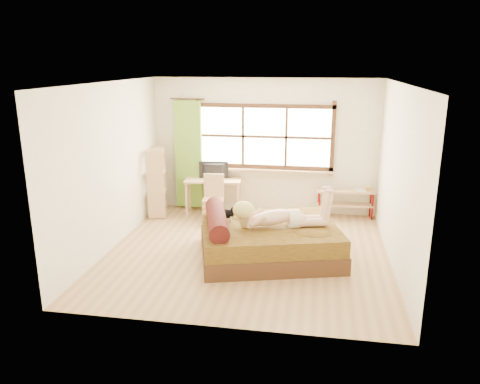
% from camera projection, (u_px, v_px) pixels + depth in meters
% --- Properties ---
extents(floor, '(4.50, 4.50, 0.00)m').
position_uv_depth(floor, '(247.00, 252.00, 7.63)').
color(floor, '#9E754C').
rests_on(floor, ground).
extents(ceiling, '(4.50, 4.50, 0.00)m').
position_uv_depth(ceiling, '(248.00, 83.00, 6.90)').
color(ceiling, white).
rests_on(ceiling, wall_back).
extents(wall_back, '(4.50, 0.00, 4.50)m').
position_uv_depth(wall_back, '(264.00, 146.00, 9.40)').
color(wall_back, silver).
rests_on(wall_back, floor).
extents(wall_front, '(4.50, 0.00, 4.50)m').
position_uv_depth(wall_front, '(217.00, 218.00, 5.13)').
color(wall_front, silver).
rests_on(wall_front, floor).
extents(wall_left, '(0.00, 4.50, 4.50)m').
position_uv_depth(wall_left, '(111.00, 167.00, 7.62)').
color(wall_left, silver).
rests_on(wall_left, floor).
extents(wall_right, '(0.00, 4.50, 4.50)m').
position_uv_depth(wall_right, '(398.00, 178.00, 6.90)').
color(wall_right, silver).
rests_on(wall_right, floor).
extents(window, '(2.80, 0.16, 1.46)m').
position_uv_depth(window, '(264.00, 139.00, 9.33)').
color(window, '#FFEDBF').
rests_on(window, wall_back).
extents(curtain, '(0.55, 0.10, 2.20)m').
position_uv_depth(curtain, '(189.00, 155.00, 9.59)').
color(curtain, '#508A25').
rests_on(curtain, wall_back).
extents(bed, '(2.50, 2.20, 0.81)m').
position_uv_depth(bed, '(266.00, 239.00, 7.40)').
color(bed, '#361B10').
rests_on(bed, floor).
extents(woman, '(1.54, 0.80, 0.64)m').
position_uv_depth(woman, '(279.00, 207.00, 7.18)').
color(woman, '#D7A38B').
rests_on(woman, bed).
extents(kitten, '(0.34, 0.21, 0.25)m').
position_uv_depth(kitten, '(226.00, 213.00, 7.52)').
color(kitten, black).
rests_on(kitten, bed).
extents(desk, '(1.18, 0.64, 0.70)m').
position_uv_depth(desk, '(213.00, 184.00, 9.47)').
color(desk, tan).
rests_on(desk, floor).
extents(monitor, '(0.60, 0.15, 0.34)m').
position_uv_depth(monitor, '(213.00, 170.00, 9.45)').
color(monitor, black).
rests_on(monitor, desk).
extents(chair, '(0.44, 0.44, 0.88)m').
position_uv_depth(chair, '(214.00, 194.00, 9.14)').
color(chair, tan).
rests_on(chair, floor).
extents(pipe_shelf, '(1.14, 0.38, 0.64)m').
position_uv_depth(pipe_shelf, '(346.00, 198.00, 9.22)').
color(pipe_shelf, tan).
rests_on(pipe_shelf, floor).
extents(cup, '(0.13, 0.13, 0.10)m').
position_uv_depth(cup, '(331.00, 187.00, 9.21)').
color(cup, gray).
rests_on(cup, pipe_shelf).
extents(book, '(0.20, 0.26, 0.02)m').
position_uv_depth(book, '(356.00, 190.00, 9.14)').
color(book, gray).
rests_on(book, pipe_shelf).
extents(bookshelf, '(0.47, 0.65, 1.35)m').
position_uv_depth(bookshelf, '(157.00, 182.00, 9.32)').
color(bookshelf, tan).
rests_on(bookshelf, floor).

